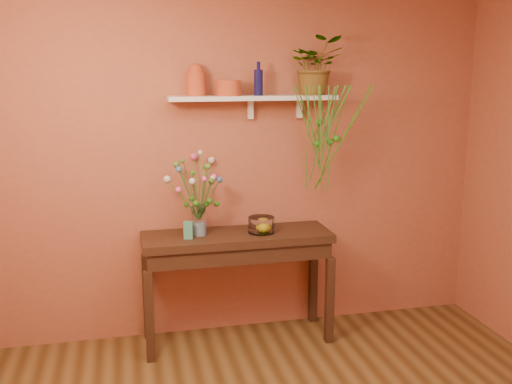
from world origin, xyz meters
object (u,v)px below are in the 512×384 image
at_px(terracotta_jug, 196,80).
at_px(glass_vase, 199,223).
at_px(spider_plant, 316,66).
at_px(glass_bowl, 261,225).
at_px(sideboard, 237,249).
at_px(bouquet, 197,180).
at_px(blue_bottle, 258,82).

relative_size(terracotta_jug, glass_vase, 1.04).
height_order(spider_plant, glass_vase, spider_plant).
bearing_deg(terracotta_jug, glass_bowl, -20.02).
height_order(terracotta_jug, spider_plant, spider_plant).
xyz_separation_m(sideboard, terracotta_jug, (-0.28, 0.15, 1.29)).
bearing_deg(glass_bowl, glass_vase, 175.76).
distance_m(spider_plant, bouquet, 1.28).
height_order(sideboard, bouquet, bouquet).
bearing_deg(glass_bowl, terracotta_jug, 159.98).
distance_m(sideboard, bouquet, 0.63).
bearing_deg(blue_bottle, sideboard, -152.22).
height_order(blue_bottle, bouquet, blue_bottle).
bearing_deg(sideboard, glass_vase, 177.39).
relative_size(spider_plant, bouquet, 0.86).
bearing_deg(glass_vase, sideboard, -2.61).
distance_m(bouquet, glass_bowl, 0.61).
height_order(terracotta_jug, glass_vase, terracotta_jug).
bearing_deg(glass_bowl, sideboard, 173.27).
distance_m(terracotta_jug, glass_bowl, 1.21).
relative_size(blue_bottle, bouquet, 0.49).
distance_m(glass_vase, glass_bowl, 0.48).
relative_size(glass_vase, glass_bowl, 1.12).
xyz_separation_m(terracotta_jug, blue_bottle, (0.47, -0.05, -0.01)).
relative_size(blue_bottle, glass_vase, 1.10).
bearing_deg(sideboard, bouquet, 173.62).
xyz_separation_m(blue_bottle, bouquet, (-0.49, -0.07, -0.73)).
bearing_deg(terracotta_jug, bouquet, -100.04).
bearing_deg(glass_vase, spider_plant, 6.24).
bearing_deg(terracotta_jug, blue_bottle, -5.51).
height_order(bouquet, glass_bowl, bouquet).
xyz_separation_m(sideboard, glass_vase, (-0.29, 0.01, 0.23)).
height_order(sideboard, blue_bottle, blue_bottle).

